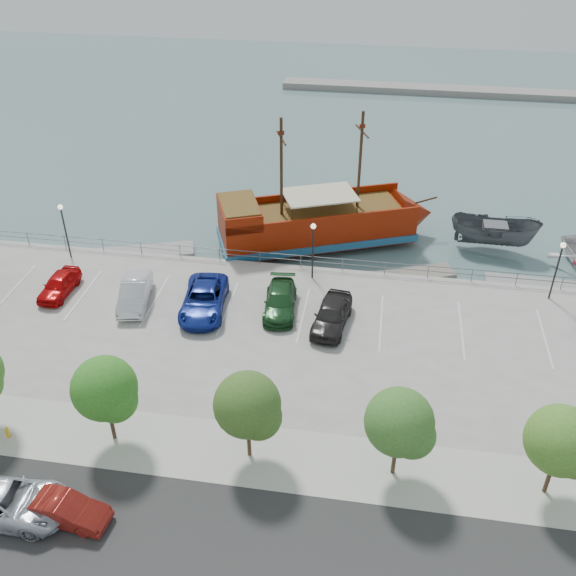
# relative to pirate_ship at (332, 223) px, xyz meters

# --- Properties ---
(ground) EXTENTS (160.00, 160.00, 0.00)m
(ground) POSITION_rel_pirate_ship_xyz_m (-0.68, -13.35, -1.85)
(ground) COLOR slate
(street) EXTENTS (100.00, 8.00, 0.04)m
(street) POSITION_rel_pirate_ship_xyz_m (-0.68, -29.35, -0.84)
(street) COLOR #2F2F2F
(street) RESTS_ON land_slab
(sidewalk) EXTENTS (100.00, 4.00, 0.05)m
(sidewalk) POSITION_rel_pirate_ship_xyz_m (-0.68, -23.35, -0.83)
(sidewalk) COLOR beige
(sidewalk) RESTS_ON land_slab
(seawall_railing) EXTENTS (50.00, 0.06, 1.00)m
(seawall_railing) POSITION_rel_pirate_ship_xyz_m (-0.68, -5.55, -0.32)
(seawall_railing) COLOR slate
(seawall_railing) RESTS_ON land_slab
(far_shore) EXTENTS (40.00, 3.00, 0.80)m
(far_shore) POSITION_rel_pirate_ship_xyz_m (9.32, 41.65, -1.45)
(far_shore) COLOR #98968F
(far_shore) RESTS_ON ground
(pirate_ship) EXTENTS (17.68, 10.87, 11.03)m
(pirate_ship) POSITION_rel_pirate_ship_xyz_m (0.00, 0.00, 0.00)
(pirate_ship) COLOR maroon
(pirate_ship) RESTS_ON ground
(patrol_boat) EXTENTS (6.99, 3.40, 2.60)m
(patrol_boat) POSITION_rel_pirate_ship_xyz_m (12.49, 0.97, -0.55)
(patrol_boat) COLOR #484C50
(patrol_boat) RESTS_ON ground
(dock_west) EXTENTS (7.62, 4.32, 0.42)m
(dock_west) POSITION_rel_pirate_ship_xyz_m (-13.98, -4.15, -1.64)
(dock_west) COLOR gray
(dock_west) RESTS_ON ground
(dock_mid) EXTENTS (6.49, 4.06, 0.36)m
(dock_mid) POSITION_rel_pirate_ship_xyz_m (6.35, -4.15, -1.67)
(dock_mid) COLOR gray
(dock_mid) RESTS_ON ground
(dock_east) EXTENTS (6.74, 2.20, 0.38)m
(dock_east) POSITION_rel_pirate_ship_xyz_m (14.89, -4.15, -1.66)
(dock_east) COLOR gray
(dock_east) RESTS_ON ground
(street_van) EXTENTS (5.78, 2.78, 1.59)m
(street_van) POSITION_rel_pirate_ship_xyz_m (-11.62, -28.40, -0.05)
(street_van) COLOR #ADB6C1
(street_van) RESTS_ON street
(street_sedan) EXTENTS (4.12, 1.82, 1.31)m
(street_sedan) POSITION_rel_pirate_ship_xyz_m (-8.91, -28.28, -0.19)
(street_sedan) COLOR maroon
(street_sedan) RESTS_ON street
(fire_hydrant) EXTENTS (0.23, 0.23, 0.67)m
(fire_hydrant) POSITION_rel_pirate_ship_xyz_m (-14.02, -24.15, -0.48)
(fire_hydrant) COLOR yellow
(fire_hydrant) RESTS_ON sidewalk
(lamp_post_left) EXTENTS (0.36, 0.36, 4.28)m
(lamp_post_left) POSITION_rel_pirate_ship_xyz_m (-18.68, -6.85, 2.09)
(lamp_post_left) COLOR black
(lamp_post_left) RESTS_ON land_slab
(lamp_post_mid) EXTENTS (0.36, 0.36, 4.28)m
(lamp_post_mid) POSITION_rel_pirate_ship_xyz_m (-0.68, -6.85, 2.09)
(lamp_post_mid) COLOR black
(lamp_post_mid) RESTS_ON land_slab
(lamp_post_right) EXTENTS (0.36, 0.36, 4.28)m
(lamp_post_right) POSITION_rel_pirate_ship_xyz_m (15.32, -6.85, 2.09)
(lamp_post_right) COLOR black
(lamp_post_right) RESTS_ON land_slab
(tree_c) EXTENTS (3.30, 3.20, 5.00)m
(tree_c) POSITION_rel_pirate_ship_xyz_m (-8.53, -23.43, 2.45)
(tree_c) COLOR #473321
(tree_c) RESTS_ON sidewalk
(tree_d) EXTENTS (3.30, 3.20, 5.00)m
(tree_d) POSITION_rel_pirate_ship_xyz_m (-1.53, -23.43, 2.45)
(tree_d) COLOR #473321
(tree_d) RESTS_ON sidewalk
(tree_e) EXTENTS (3.30, 3.20, 5.00)m
(tree_e) POSITION_rel_pirate_ship_xyz_m (5.47, -23.43, 2.45)
(tree_e) COLOR #473321
(tree_e) RESTS_ON sidewalk
(tree_f) EXTENTS (3.30, 3.20, 5.00)m
(tree_f) POSITION_rel_pirate_ship_xyz_m (12.47, -23.43, 2.45)
(tree_f) COLOR #473321
(tree_f) RESTS_ON sidewalk
(parked_car_a) EXTENTS (1.75, 4.12, 1.39)m
(parked_car_a) POSITION_rel_pirate_ship_xyz_m (-17.28, -11.45, -0.15)
(parked_car_a) COLOR #B90708
(parked_car_a) RESTS_ON land_slab
(parked_car_b) EXTENTS (2.56, 5.06, 1.59)m
(parked_car_b) POSITION_rel_pirate_ship_xyz_m (-11.83, -11.72, -0.05)
(parked_car_b) COLOR silver
(parked_car_b) RESTS_ON land_slab
(parked_car_c) EXTENTS (3.32, 6.05, 1.61)m
(parked_car_c) POSITION_rel_pirate_ship_xyz_m (-7.13, -11.78, -0.04)
(parked_car_c) COLOR navy
(parked_car_c) RESTS_ON land_slab
(parked_car_d) EXTENTS (2.43, 5.07, 1.42)m
(parked_car_d) POSITION_rel_pirate_ship_xyz_m (-2.24, -11.04, -0.14)
(parked_car_d) COLOR #1B4821
(parked_car_d) RESTS_ON land_slab
(parked_car_e) EXTENTS (2.58, 5.10, 1.66)m
(parked_car_e) POSITION_rel_pirate_ship_xyz_m (1.22, -12.14, -0.01)
(parked_car_e) COLOR black
(parked_car_e) RESTS_ON land_slab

